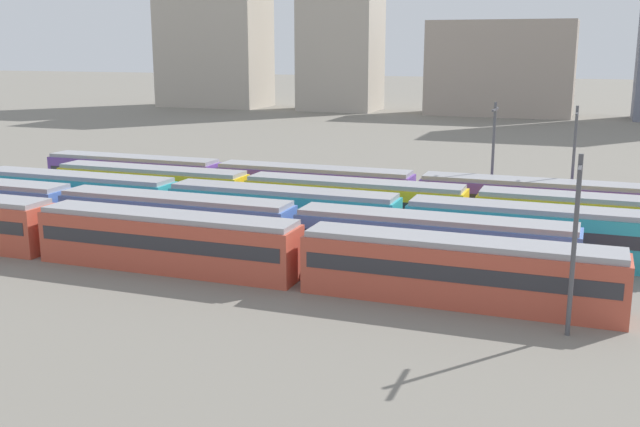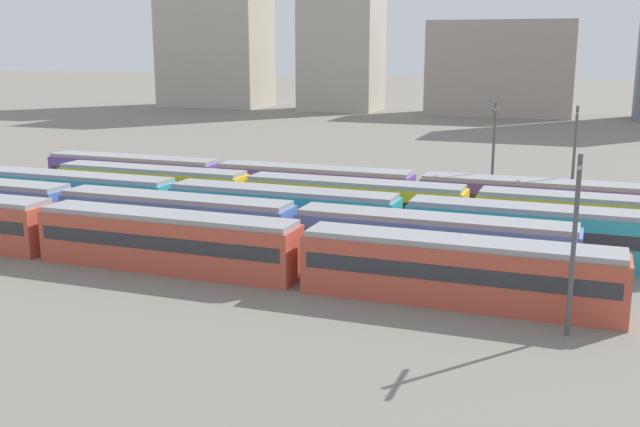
% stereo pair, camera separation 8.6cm
% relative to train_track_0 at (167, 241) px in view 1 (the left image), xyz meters
% --- Properties ---
extents(ground_plane, '(600.00, 600.00, 0.00)m').
position_rel_train_track_0_xyz_m(ground_plane, '(-12.80, 10.40, -1.90)').
color(ground_plane, slate).
extents(train_track_0, '(55.80, 3.06, 3.75)m').
position_rel_train_track_0_xyz_m(train_track_0, '(0.00, 0.00, 0.00)').
color(train_track_0, '#BC4C38').
rests_on(train_track_0, ground_plane).
extents(train_track_1, '(55.80, 3.06, 3.75)m').
position_rel_train_track_0_xyz_m(train_track_1, '(-2.56, 5.20, 0.00)').
color(train_track_1, '#4C70BC').
rests_on(train_track_1, ground_plane).
extents(train_track_2, '(55.80, 3.06, 3.75)m').
position_rel_train_track_0_xyz_m(train_track_2, '(3.66, 10.40, 0.00)').
color(train_track_2, teal).
rests_on(train_track_2, ground_plane).
extents(train_track_3, '(74.70, 3.06, 3.75)m').
position_rel_train_track_0_xyz_m(train_track_3, '(17.16, 15.60, 0.00)').
color(train_track_3, yellow).
rests_on(train_track_3, ground_plane).
extents(catenary_pole_1, '(0.24, 3.20, 9.53)m').
position_rel_train_track_0_xyz_m(catenary_pole_1, '(24.06, 23.62, 3.40)').
color(catenary_pole_1, '#4C4C51').
rests_on(catenary_pole_1, ground_plane).
extents(catenary_pole_2, '(0.24, 3.20, 9.22)m').
position_rel_train_track_0_xyz_m(catenary_pole_2, '(24.97, -2.93, 3.24)').
color(catenary_pole_2, '#4C4C51').
rests_on(catenary_pole_2, ground_plane).
extents(catenary_pole_3, '(0.24, 3.20, 9.65)m').
position_rel_train_track_0_xyz_m(catenary_pole_3, '(17.54, 23.68, 3.46)').
color(catenary_pole_3, '#4C4C51').
rests_on(catenary_pole_3, ground_plane).
extents(distant_building_0, '(24.66, 14.64, 39.61)m').
position_rel_train_track_0_xyz_m(distant_building_0, '(-60.47, 120.17, 17.90)').
color(distant_building_0, '#B2A899').
rests_on(distant_building_0, ground_plane).
extents(distant_building_2, '(29.55, 13.42, 19.33)m').
position_rel_train_track_0_xyz_m(distant_building_2, '(6.25, 120.17, 7.76)').
color(distant_building_2, '#A89989').
rests_on(distant_building_2, ground_plane).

